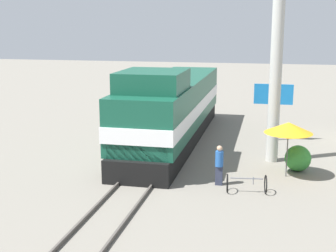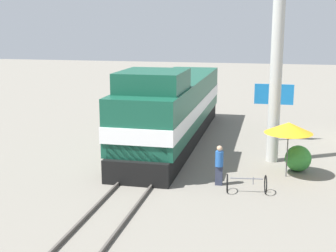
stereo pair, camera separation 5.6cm
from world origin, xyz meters
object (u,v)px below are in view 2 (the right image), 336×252
at_px(locomotive, 172,109).
at_px(vendor_umbrella, 289,128).
at_px(billboard_sign, 274,98).
at_px(utility_pole, 277,54).
at_px(bicycle, 246,184).
at_px(person_bystander, 219,164).

height_order(locomotive, vendor_umbrella, locomotive).
bearing_deg(locomotive, billboard_sign, 18.00).
xyz_separation_m(utility_pole, vendor_umbrella, (0.63, -2.31, -3.03)).
bearing_deg(billboard_sign, locomotive, -162.00).
distance_m(vendor_umbrella, bicycle, 3.44).
bearing_deg(vendor_umbrella, bicycle, -123.35).
relative_size(billboard_sign, bicycle, 2.00).
height_order(person_bystander, bicycle, person_bystander).
bearing_deg(person_bystander, vendor_umbrella, 31.96).
height_order(locomotive, bicycle, locomotive).
bearing_deg(bicycle, utility_pole, -18.35).
bearing_deg(utility_pole, bicycle, -101.57).
bearing_deg(vendor_umbrella, locomotive, 142.47).
distance_m(locomotive, bicycle, 8.64).
bearing_deg(person_bystander, bicycle, -30.80).
bearing_deg(utility_pole, vendor_umbrella, -74.71).
bearing_deg(billboard_sign, bicycle, -96.06).
height_order(locomotive, billboard_sign, locomotive).
xyz_separation_m(person_bystander, bicycle, (1.18, -0.70, -0.54)).
height_order(utility_pole, person_bystander, utility_pole).
xyz_separation_m(locomotive, vendor_umbrella, (6.16, -4.74, 0.28)).
bearing_deg(billboard_sign, vendor_umbrella, -84.29).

